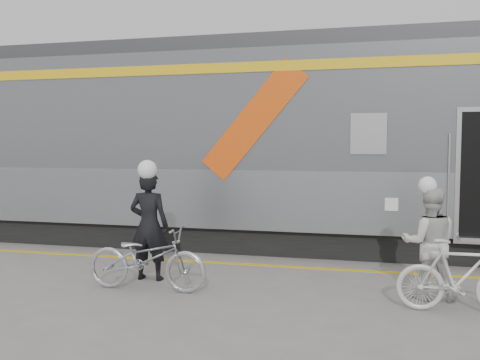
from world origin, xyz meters
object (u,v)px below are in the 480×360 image
(man, at_px, (149,225))
(bicycle_right, at_px, (460,277))
(woman, at_px, (429,243))
(bicycle_left, at_px, (147,258))

(man, distance_m, bicycle_right, 4.39)
(man, xyz_separation_m, woman, (4.04, -0.01, -0.08))
(woman, distance_m, bicycle_right, 0.69)
(man, height_order, bicycle_left, man)
(man, xyz_separation_m, bicycle_left, (0.20, -0.55, -0.38))
(man, relative_size, bicycle_left, 0.95)
(man, distance_m, woman, 4.04)
(bicycle_left, distance_m, bicycle_right, 4.14)
(bicycle_left, height_order, woman, woman)
(woman, bearing_deg, bicycle_right, 117.54)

